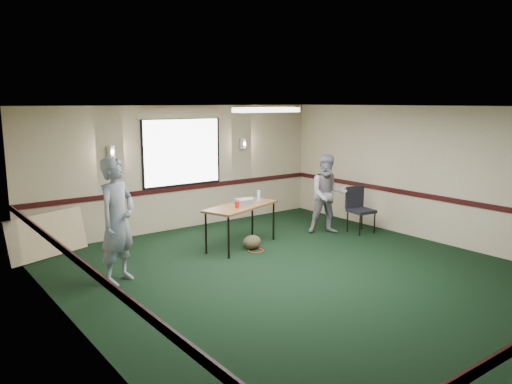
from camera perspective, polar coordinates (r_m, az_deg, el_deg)
ground at (r=8.17m, az=5.57°, el=-9.63°), size 8.00×8.00×0.00m
room_shell at (r=9.43m, az=-3.02°, el=2.99°), size 8.00×8.02×8.00m
folding_table at (r=9.59m, az=-1.69°, el=-1.86°), size 1.76×1.15×0.82m
projector at (r=9.64m, az=-1.40°, el=-1.10°), size 0.35×0.30×0.11m
game_console at (r=9.96m, az=-1.08°, el=-0.88°), size 0.28×0.27×0.06m
red_cup at (r=9.31m, az=-2.17°, el=-1.46°), size 0.08×0.08×0.13m
water_bottle at (r=9.96m, az=0.31°, el=-0.43°), size 0.06×0.06×0.21m
duffel_bag at (r=9.57m, az=-0.47°, el=-5.75°), size 0.44×0.38×0.27m
cable_coil at (r=9.48m, az=-0.02°, el=-6.69°), size 0.31×0.31×0.02m
folded_table at (r=9.79m, az=-22.78°, el=-4.59°), size 1.54×0.74×0.79m
conference_chair at (r=10.95m, az=11.63°, el=-1.53°), size 0.54×0.56×0.98m
person_left at (r=7.93m, az=-15.56°, el=-3.19°), size 0.85×0.76×1.96m
person_right at (r=10.67m, az=8.21°, el=-0.25°), size 1.03×0.97×1.69m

